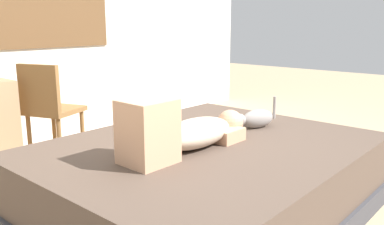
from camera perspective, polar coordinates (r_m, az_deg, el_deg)
name	(u,v)px	position (r m, az deg, el deg)	size (l,w,h in m)	color
ground_plane	(214,213)	(2.65, 3.09, -13.89)	(16.00, 16.00, 0.00)	tan
bed	(206,179)	(2.57, 1.92, -9.29)	(2.07, 1.65, 0.45)	#38383D
person_lying	(185,131)	(2.33, -1.03, -2.68)	(0.94, 0.28, 0.34)	#CCB299
cat	(256,119)	(2.88, 8.91, -0.85)	(0.34, 0.19, 0.21)	gray
chair_by_desk	(49,106)	(3.52, -19.49, 0.83)	(0.49, 0.49, 0.86)	brown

